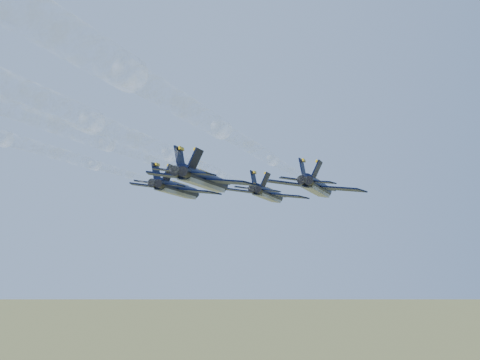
{
  "coord_description": "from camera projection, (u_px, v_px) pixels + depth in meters",
  "views": [
    {
      "loc": [
        -13.9,
        -85.96,
        89.95
      ],
      "look_at": [
        -3.73,
        4.73,
        96.57
      ],
      "focal_mm": 55.0,
      "sensor_mm": 36.0,
      "label": 1
    }
  ],
  "objects": [
    {
      "name": "jet_lead",
      "position": [
        268.0,
        194.0,
        104.48
      ],
      "size": [
        11.46,
        15.63,
        3.48
      ],
      "rotation": [
        0.0,
        0.13,
        -0.4
      ],
      "color": "black"
    },
    {
      "name": "jet_left",
      "position": [
        178.0,
        189.0,
        93.2
      ],
      "size": [
        11.46,
        15.63,
        3.48
      ],
      "rotation": [
        0.0,
        0.13,
        -0.4
      ],
      "color": "black"
    },
    {
      "name": "jet_right",
      "position": [
        317.0,
        187.0,
        88.18
      ],
      "size": [
        11.46,
        15.63,
        3.48
      ],
      "rotation": [
        0.0,
        0.13,
        -0.4
      ],
      "color": "black"
    },
    {
      "name": "jet_slot",
      "position": [
        204.0,
        180.0,
        76.48
      ],
      "size": [
        11.46,
        15.63,
        3.48
      ],
      "rotation": [
        0.0,
        0.13,
        -0.4
      ],
      "color": "black"
    },
    {
      "name": "smoke_trail_lead",
      "position": [
        41.0,
        147.0,
        47.96
      ],
      "size": [
        32.05,
        71.85,
        2.68
      ],
      "rotation": [
        0.0,
        0.13,
        -0.4
      ],
      "color": "white"
    },
    {
      "name": "smoke_trail_right",
      "position": [
        60.0,
        103.0,
        31.66
      ],
      "size": [
        32.05,
        71.85,
        2.68
      ],
      "rotation": [
        0.0,
        0.13,
        -0.4
      ],
      "color": "white"
    }
  ]
}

